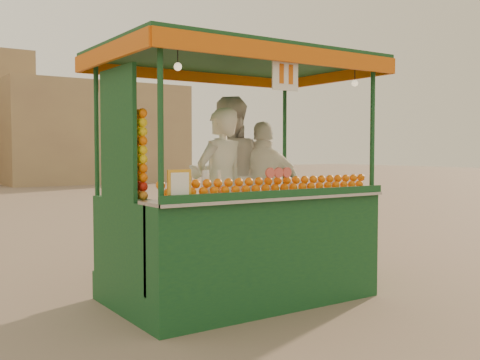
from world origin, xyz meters
TOP-DOWN VIEW (x-y plane):
  - ground at (0.00, 0.00)m, footprint 90.00×90.00m
  - building_right at (7.00, 24.00)m, footprint 9.00×6.00m
  - juice_cart at (0.27, -0.06)m, footprint 2.95×1.91m
  - vendor_left at (0.26, 0.26)m, footprint 0.72×0.55m
  - vendor_middle at (0.60, 0.64)m, footprint 1.20×1.12m
  - vendor_right at (0.95, 0.37)m, footprint 1.06×0.82m

SIDE VIEW (x-z plane):
  - ground at x=0.00m, z-range 0.00..0.00m
  - juice_cart at x=0.27m, z-range -0.47..2.21m
  - vendor_right at x=0.95m, z-range 0.31..1.98m
  - vendor_left at x=0.26m, z-range 0.31..2.11m
  - vendor_middle at x=0.60m, z-range 0.31..2.28m
  - building_right at x=7.00m, z-range 0.00..5.00m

